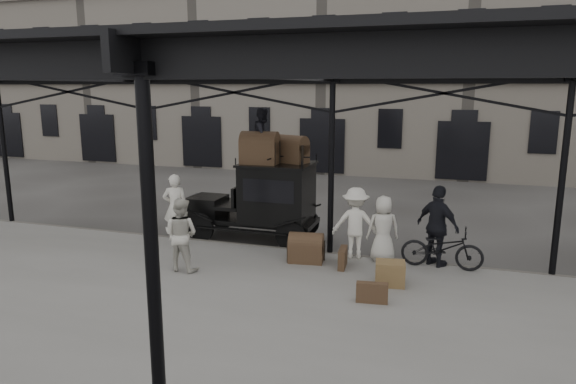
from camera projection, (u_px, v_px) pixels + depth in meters
name	position (u px, v px, depth m)	size (l,w,h in m)	color
ground	(308.00, 287.00, 10.93)	(120.00, 120.00, 0.00)	#383533
platform	(278.00, 325.00, 9.05)	(28.00, 8.00, 0.15)	slate
canopy	(283.00, 61.00, 8.39)	(22.50, 9.00, 4.74)	black
building_frontage	(403.00, 31.00, 26.31)	(64.00, 8.00, 14.00)	slate
taxi	(266.00, 198.00, 14.06)	(3.65, 1.55, 2.18)	black
porter_left	(175.00, 207.00, 13.64)	(0.65, 0.43, 1.79)	silver
porter_midleft	(181.00, 234.00, 11.38)	(0.80, 0.63, 1.65)	beige
porter_centre	(383.00, 228.00, 12.03)	(0.76, 0.50, 1.56)	beige
porter_official	(438.00, 226.00, 11.63)	(1.10, 0.46, 1.87)	black
porter_right	(355.00, 223.00, 12.21)	(1.11, 0.64, 1.72)	silver
bicycle	(442.00, 248.00, 11.56)	(0.63, 1.81, 0.95)	black
porter_roof	(263.00, 135.00, 13.63)	(0.72, 0.56, 1.48)	black
steamer_trunk_roof_near	(260.00, 150.00, 13.59)	(0.98, 0.60, 0.72)	#4F3724
steamer_trunk_roof_far	(292.00, 151.00, 13.79)	(0.84, 0.51, 0.62)	#4F3724
steamer_trunk_platform	(306.00, 250.00, 12.02)	(0.80, 0.49, 0.59)	#4F3724
wicker_hamper	(390.00, 273.00, 10.62)	(0.60, 0.45, 0.50)	brown
suitcase_upright	(343.00, 258.00, 11.65)	(0.15, 0.60, 0.45)	#4F3724
suitcase_flat	(372.00, 293.00, 9.75)	(0.60, 0.15, 0.40)	#4F3724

